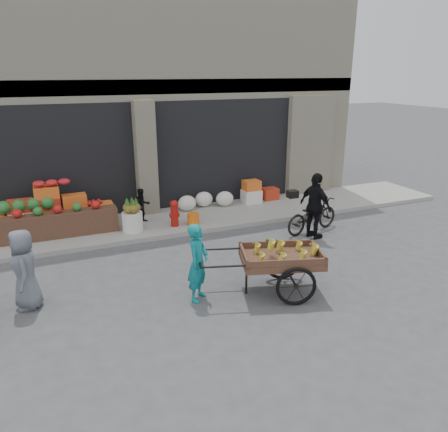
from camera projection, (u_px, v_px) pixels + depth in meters
name	position (u px, v px, depth m)	size (l,w,h in m)	color
ground	(212.00, 292.00, 8.35)	(80.00, 80.00, 0.00)	#424244
sidewalk	(157.00, 223.00, 11.91)	(18.00, 2.20, 0.12)	gray
building	(121.00, 92.00, 14.29)	(14.00, 6.45, 7.00)	beige
fruit_display	(57.00, 210.00, 11.04)	(3.10, 1.12, 1.24)	#B22E18
pineapple_bin	(132.00, 222.00, 11.10)	(0.52, 0.52, 0.50)	silver
fire_hydrant	(174.00, 212.00, 11.42)	(0.22, 0.22, 0.71)	#A5140F
orange_bucket	(193.00, 219.00, 11.64)	(0.32, 0.32, 0.30)	orange
right_bay_goods	(235.00, 195.00, 13.30)	(3.35, 0.60, 0.70)	silver
seated_person	(142.00, 205.00, 11.70)	(0.45, 0.35, 0.93)	black
banana_cart	(278.00, 255.00, 8.11)	(2.69, 1.67, 1.05)	brown
vendor_woman	(198.00, 263.00, 7.87)	(0.53, 0.35, 1.47)	#10757C
vendor_grey	(25.00, 269.00, 7.60)	(0.71, 0.46, 1.46)	slate
bicycle	(312.00, 215.00, 11.35)	(0.60, 1.72, 0.90)	black
cyclist	(315.00, 206.00, 10.81)	(0.98, 0.41, 1.67)	black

